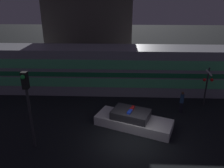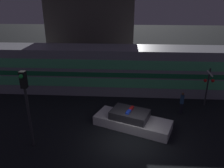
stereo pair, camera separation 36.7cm
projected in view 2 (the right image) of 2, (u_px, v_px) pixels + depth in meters
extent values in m
plane|color=black|center=(130.00, 142.00, 12.94)|extent=(120.00, 120.00, 0.00)
cube|color=gray|center=(97.00, 69.00, 19.61)|extent=(23.50, 3.05, 3.99)
cube|color=#19723F|center=(95.00, 75.00, 18.19)|extent=(23.03, 0.03, 0.40)
cube|color=#59D88C|center=(95.00, 83.00, 18.45)|extent=(22.33, 0.02, 0.80)
cube|color=#59D88C|center=(94.00, 65.00, 17.86)|extent=(22.33, 0.02, 0.80)
cube|color=silver|center=(132.00, 123.00, 14.36)|extent=(5.27, 3.47, 0.63)
cube|color=#333338|center=(130.00, 114.00, 14.23)|extent=(2.79, 2.33, 0.51)
cube|color=blue|center=(128.00, 112.00, 13.89)|extent=(0.38, 0.57, 0.12)
cube|color=red|center=(131.00, 108.00, 14.34)|extent=(0.38, 0.57, 0.12)
cylinder|color=black|center=(181.00, 108.00, 16.07)|extent=(0.24, 0.24, 0.79)
cylinder|color=navy|center=(182.00, 99.00, 15.81)|extent=(0.28, 0.28, 0.66)
sphere|color=brown|center=(183.00, 94.00, 15.65)|extent=(0.21, 0.21, 0.21)
cylinder|color=#2D2D33|center=(207.00, 87.00, 16.80)|extent=(0.12, 0.12, 3.06)
sphere|color=red|center=(205.00, 81.00, 16.47)|extent=(0.25, 0.25, 0.25)
sphere|color=red|center=(213.00, 81.00, 16.44)|extent=(0.25, 0.25, 0.25)
cube|color=white|center=(210.00, 74.00, 16.30)|extent=(0.58, 0.03, 0.58)
cylinder|color=#2D2D33|center=(30.00, 118.00, 11.99)|extent=(0.14, 0.14, 3.62)
cube|color=black|center=(23.00, 80.00, 11.15)|extent=(0.30, 0.30, 0.90)
sphere|color=green|center=(21.00, 76.00, 10.88)|extent=(0.23, 0.23, 0.23)
cube|color=#47423D|center=(93.00, 29.00, 26.02)|extent=(9.51, 6.07, 8.89)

